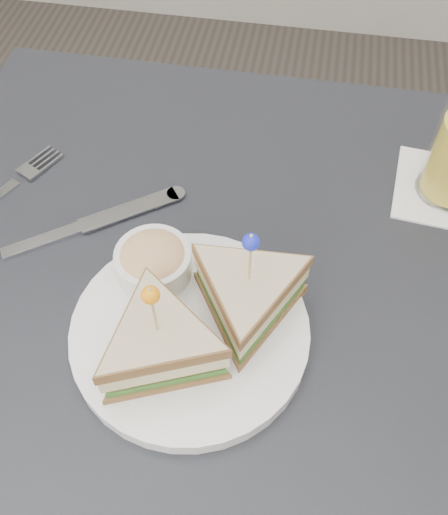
# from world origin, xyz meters

# --- Properties ---
(ground_plane) EXTENTS (3.50, 3.50, 0.00)m
(ground_plane) POSITION_xyz_m (0.00, 0.00, 0.00)
(ground_plane) COLOR #3F3833
(table) EXTENTS (0.80, 0.80, 0.75)m
(table) POSITION_xyz_m (0.00, 0.00, 0.67)
(table) COLOR black
(table) RESTS_ON ground
(plate_meal) EXTENTS (0.30, 0.28, 0.15)m
(plate_meal) POSITION_xyz_m (-0.01, -0.06, 0.79)
(plate_meal) COLOR white
(plate_meal) RESTS_ON table
(cutlery_fork) EXTENTS (0.11, 0.19, 0.01)m
(cutlery_fork) POSITION_xyz_m (-0.29, 0.10, 0.75)
(cutlery_fork) COLOR silver
(cutlery_fork) RESTS_ON table
(cutlery_knife) EXTENTS (0.20, 0.15, 0.01)m
(cutlery_knife) POSITION_xyz_m (-0.17, 0.06, 0.75)
(cutlery_knife) COLOR silver
(cutlery_knife) RESTS_ON table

